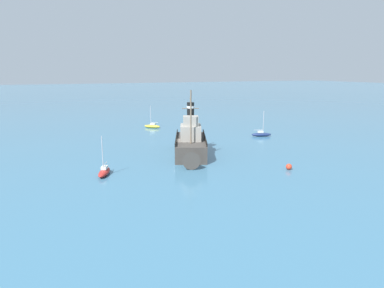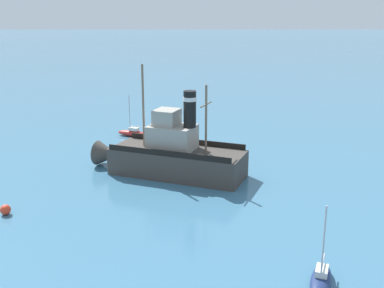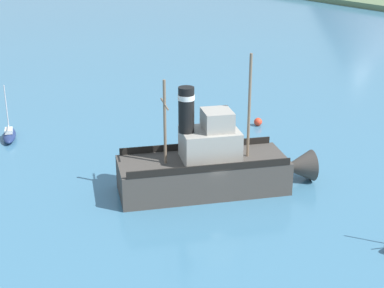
{
  "view_description": "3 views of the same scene",
  "coord_description": "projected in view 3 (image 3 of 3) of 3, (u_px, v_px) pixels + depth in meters",
  "views": [
    {
      "loc": [
        18.63,
        46.07,
        12.53
      ],
      "look_at": [
        -1.16,
        0.62,
        1.84
      ],
      "focal_mm": 32.0,
      "sensor_mm": 36.0,
      "label": 1
    },
    {
      "loc": [
        -42.63,
        -0.81,
        14.67
      ],
      "look_at": [
        -0.73,
        -1.72,
        2.75
      ],
      "focal_mm": 45.0,
      "sensor_mm": 36.0,
      "label": 2
    },
    {
      "loc": [
        29.65,
        -23.15,
        18.52
      ],
      "look_at": [
        -4.0,
        0.49,
        2.57
      ],
      "focal_mm": 55.0,
      "sensor_mm": 36.0,
      "label": 3
    }
  ],
  "objects": [
    {
      "name": "sailboat_navy",
      "position": [
        9.0,
        135.0,
        52.15
      ],
      "size": [
        3.94,
        2.41,
        4.9
      ],
      "color": "navy",
      "rests_on": "ground"
    },
    {
      "name": "mooring_buoy",
      "position": [
        258.0,
        122.0,
        55.55
      ],
      "size": [
        0.78,
        0.78,
        0.78
      ],
      "primitive_type": "sphere",
      "color": "red",
      "rests_on": "ground"
    },
    {
      "name": "old_tugboat",
      "position": [
        211.0,
        166.0,
        42.02
      ],
      "size": [
        8.68,
        14.59,
        9.9
      ],
      "color": "#423D38",
      "rests_on": "ground"
    },
    {
      "name": "ground_plane",
      "position": [
        219.0,
        196.0,
        41.72
      ],
      "size": [
        600.0,
        600.0,
        0.0
      ],
      "primitive_type": "plane",
      "color": "teal"
    }
  ]
}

